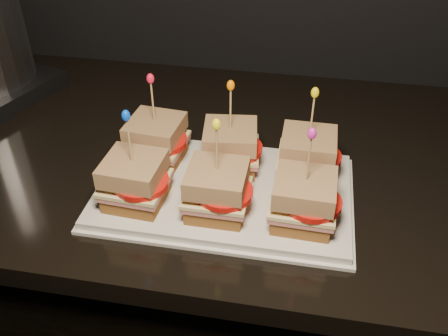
# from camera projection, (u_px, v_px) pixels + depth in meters

# --- Properties ---
(cabinet) EXTENTS (2.51, 0.63, 0.87)m
(cabinet) POSITION_uv_depth(u_px,v_px,m) (178.00, 306.00, 1.20)
(cabinet) COLOR black
(cabinet) RESTS_ON ground
(granite_slab) EXTENTS (2.55, 0.67, 0.04)m
(granite_slab) POSITION_uv_depth(u_px,v_px,m) (165.00, 151.00, 0.93)
(granite_slab) COLOR black
(granite_slab) RESTS_ON cabinet
(platter) EXTENTS (0.39, 0.24, 0.02)m
(platter) POSITION_uv_depth(u_px,v_px,m) (224.00, 191.00, 0.79)
(platter) COLOR white
(platter) RESTS_ON granite_slab
(platter_rim) EXTENTS (0.40, 0.26, 0.01)m
(platter_rim) POSITION_uv_depth(u_px,v_px,m) (224.00, 194.00, 0.80)
(platter_rim) COLOR white
(platter_rim) RESTS_ON granite_slab
(sandwich_0_bread_bot) EXTENTS (0.09, 0.09, 0.02)m
(sandwich_0_bread_bot) POSITION_uv_depth(u_px,v_px,m) (158.00, 153.00, 0.84)
(sandwich_0_bread_bot) COLOR #573610
(sandwich_0_bread_bot) RESTS_ON platter
(sandwich_0_ham) EXTENTS (0.10, 0.10, 0.01)m
(sandwich_0_ham) POSITION_uv_depth(u_px,v_px,m) (157.00, 145.00, 0.83)
(sandwich_0_ham) COLOR #BF5D5E
(sandwich_0_ham) RESTS_ON sandwich_0_bread_bot
(sandwich_0_cheese) EXTENTS (0.10, 0.10, 0.01)m
(sandwich_0_cheese) POSITION_uv_depth(u_px,v_px,m) (157.00, 142.00, 0.83)
(sandwich_0_cheese) COLOR #F4E69A
(sandwich_0_cheese) RESTS_ON sandwich_0_ham
(sandwich_0_tomato) EXTENTS (0.08, 0.08, 0.01)m
(sandwich_0_tomato) POSITION_uv_depth(u_px,v_px,m) (162.00, 141.00, 0.82)
(sandwich_0_tomato) COLOR red
(sandwich_0_tomato) RESTS_ON sandwich_0_cheese
(sandwich_0_bread_top) EXTENTS (0.09, 0.09, 0.03)m
(sandwich_0_bread_top) POSITION_uv_depth(u_px,v_px,m) (155.00, 128.00, 0.81)
(sandwich_0_bread_top) COLOR brown
(sandwich_0_bread_top) RESTS_ON sandwich_0_tomato
(sandwich_0_pick) EXTENTS (0.00, 0.00, 0.09)m
(sandwich_0_pick) POSITION_uv_depth(u_px,v_px,m) (153.00, 104.00, 0.79)
(sandwich_0_pick) COLOR tan
(sandwich_0_pick) RESTS_ON sandwich_0_bread_top
(sandwich_0_frill) EXTENTS (0.01, 0.01, 0.02)m
(sandwich_0_frill) POSITION_uv_depth(u_px,v_px,m) (150.00, 79.00, 0.76)
(sandwich_0_frill) COLOR red
(sandwich_0_frill) RESTS_ON sandwich_0_pick
(sandwich_1_bread_bot) EXTENTS (0.09, 0.09, 0.02)m
(sandwich_1_bread_bot) POSITION_uv_depth(u_px,v_px,m) (230.00, 161.00, 0.82)
(sandwich_1_bread_bot) COLOR #573610
(sandwich_1_bread_bot) RESTS_ON platter
(sandwich_1_ham) EXTENTS (0.10, 0.10, 0.01)m
(sandwich_1_ham) POSITION_uv_depth(u_px,v_px,m) (230.00, 153.00, 0.81)
(sandwich_1_ham) COLOR #BF5D5E
(sandwich_1_ham) RESTS_ON sandwich_1_bread_bot
(sandwich_1_cheese) EXTENTS (0.10, 0.10, 0.01)m
(sandwich_1_cheese) POSITION_uv_depth(u_px,v_px,m) (230.00, 149.00, 0.81)
(sandwich_1_cheese) COLOR #F4E69A
(sandwich_1_cheese) RESTS_ON sandwich_1_ham
(sandwich_1_tomato) EXTENTS (0.08, 0.08, 0.01)m
(sandwich_1_tomato) POSITION_uv_depth(u_px,v_px,m) (237.00, 148.00, 0.80)
(sandwich_1_tomato) COLOR red
(sandwich_1_tomato) RESTS_ON sandwich_1_cheese
(sandwich_1_bread_top) EXTENTS (0.09, 0.09, 0.03)m
(sandwich_1_bread_top) POSITION_uv_depth(u_px,v_px,m) (230.00, 136.00, 0.79)
(sandwich_1_bread_top) COLOR brown
(sandwich_1_bread_top) RESTS_ON sandwich_1_tomato
(sandwich_1_pick) EXTENTS (0.00, 0.00, 0.09)m
(sandwich_1_pick) POSITION_uv_depth(u_px,v_px,m) (230.00, 112.00, 0.77)
(sandwich_1_pick) COLOR tan
(sandwich_1_pick) RESTS_ON sandwich_1_bread_top
(sandwich_1_frill) EXTENTS (0.01, 0.01, 0.02)m
(sandwich_1_frill) POSITION_uv_depth(u_px,v_px,m) (231.00, 85.00, 0.74)
(sandwich_1_frill) COLOR orange
(sandwich_1_frill) RESTS_ON sandwich_1_pick
(sandwich_2_bread_bot) EXTENTS (0.08, 0.08, 0.02)m
(sandwich_2_bread_bot) POSITION_uv_depth(u_px,v_px,m) (306.00, 169.00, 0.81)
(sandwich_2_bread_bot) COLOR #573610
(sandwich_2_bread_bot) RESTS_ON platter
(sandwich_2_ham) EXTENTS (0.09, 0.09, 0.01)m
(sandwich_2_ham) POSITION_uv_depth(u_px,v_px,m) (307.00, 161.00, 0.80)
(sandwich_2_ham) COLOR #BF5D5E
(sandwich_2_ham) RESTS_ON sandwich_2_bread_bot
(sandwich_2_cheese) EXTENTS (0.09, 0.09, 0.01)m
(sandwich_2_cheese) POSITION_uv_depth(u_px,v_px,m) (307.00, 157.00, 0.79)
(sandwich_2_cheese) COLOR #F4E69A
(sandwich_2_cheese) RESTS_ON sandwich_2_ham
(sandwich_2_tomato) EXTENTS (0.08, 0.08, 0.01)m
(sandwich_2_tomato) POSITION_uv_depth(u_px,v_px,m) (315.00, 156.00, 0.78)
(sandwich_2_tomato) COLOR red
(sandwich_2_tomato) RESTS_ON sandwich_2_cheese
(sandwich_2_bread_top) EXTENTS (0.08, 0.08, 0.03)m
(sandwich_2_bread_top) POSITION_uv_depth(u_px,v_px,m) (309.00, 144.00, 0.78)
(sandwich_2_bread_top) COLOR brown
(sandwich_2_bread_top) RESTS_ON sandwich_2_tomato
(sandwich_2_pick) EXTENTS (0.00, 0.00, 0.09)m
(sandwich_2_pick) POSITION_uv_depth(u_px,v_px,m) (312.00, 119.00, 0.75)
(sandwich_2_pick) COLOR tan
(sandwich_2_pick) RESTS_ON sandwich_2_bread_top
(sandwich_2_frill) EXTENTS (0.01, 0.01, 0.02)m
(sandwich_2_frill) POSITION_uv_depth(u_px,v_px,m) (315.00, 93.00, 0.72)
(sandwich_2_frill) COLOR yellow
(sandwich_2_frill) RESTS_ON sandwich_2_pick
(sandwich_3_bread_bot) EXTENTS (0.09, 0.09, 0.02)m
(sandwich_3_bread_bot) POSITION_uv_depth(u_px,v_px,m) (137.00, 194.00, 0.75)
(sandwich_3_bread_bot) COLOR #573610
(sandwich_3_bread_bot) RESTS_ON platter
(sandwich_3_ham) EXTENTS (0.10, 0.09, 0.01)m
(sandwich_3_ham) POSITION_uv_depth(u_px,v_px,m) (136.00, 186.00, 0.74)
(sandwich_3_ham) COLOR #BF5D5E
(sandwich_3_ham) RESTS_ON sandwich_3_bread_bot
(sandwich_3_cheese) EXTENTS (0.10, 0.09, 0.01)m
(sandwich_3_cheese) POSITION_uv_depth(u_px,v_px,m) (135.00, 183.00, 0.74)
(sandwich_3_cheese) COLOR #F4E69A
(sandwich_3_cheese) RESTS_ON sandwich_3_ham
(sandwich_3_tomato) EXTENTS (0.08, 0.08, 0.01)m
(sandwich_3_tomato) POSITION_uv_depth(u_px,v_px,m) (141.00, 182.00, 0.73)
(sandwich_3_tomato) COLOR red
(sandwich_3_tomato) RESTS_ON sandwich_3_cheese
(sandwich_3_bread_top) EXTENTS (0.09, 0.09, 0.03)m
(sandwich_3_bread_top) POSITION_uv_depth(u_px,v_px,m) (133.00, 169.00, 0.72)
(sandwich_3_bread_top) COLOR brown
(sandwich_3_bread_top) RESTS_ON sandwich_3_tomato
(sandwich_3_pick) EXTENTS (0.00, 0.00, 0.09)m
(sandwich_3_pick) POSITION_uv_depth(u_px,v_px,m) (130.00, 143.00, 0.70)
(sandwich_3_pick) COLOR tan
(sandwich_3_pick) RESTS_ON sandwich_3_bread_top
(sandwich_3_frill) EXTENTS (0.01, 0.01, 0.02)m
(sandwich_3_frill) POSITION_uv_depth(u_px,v_px,m) (126.00, 116.00, 0.67)
(sandwich_3_frill) COLOR blue
(sandwich_3_frill) RESTS_ON sandwich_3_pick
(sandwich_4_bread_bot) EXTENTS (0.08, 0.08, 0.02)m
(sandwich_4_bread_bot) POSITION_uv_depth(u_px,v_px,m) (217.00, 204.00, 0.74)
(sandwich_4_bread_bot) COLOR #573610
(sandwich_4_bread_bot) RESTS_ON platter
(sandwich_4_ham) EXTENTS (0.09, 0.09, 0.01)m
(sandwich_4_ham) POSITION_uv_depth(u_px,v_px,m) (217.00, 196.00, 0.73)
(sandwich_4_ham) COLOR #BF5D5E
(sandwich_4_ham) RESTS_ON sandwich_4_bread_bot
(sandwich_4_cheese) EXTENTS (0.09, 0.09, 0.01)m
(sandwich_4_cheese) POSITION_uv_depth(u_px,v_px,m) (217.00, 192.00, 0.72)
(sandwich_4_cheese) COLOR #F4E69A
(sandwich_4_cheese) RESTS_ON sandwich_4_ham
(sandwich_4_tomato) EXTENTS (0.08, 0.08, 0.01)m
(sandwich_4_tomato) POSITION_uv_depth(u_px,v_px,m) (225.00, 192.00, 0.71)
(sandwich_4_tomato) COLOR red
(sandwich_4_tomato) RESTS_ON sandwich_4_cheese
(sandwich_4_bread_top) EXTENTS (0.08, 0.08, 0.03)m
(sandwich_4_bread_top) POSITION_uv_depth(u_px,v_px,m) (217.00, 178.00, 0.71)
(sandwich_4_bread_top) COLOR brown
(sandwich_4_bread_top) RESTS_ON sandwich_4_tomato
(sandwich_4_pick) EXTENTS (0.00, 0.00, 0.09)m
(sandwich_4_pick) POSITION_uv_depth(u_px,v_px,m) (217.00, 152.00, 0.68)
(sandwich_4_pick) COLOR tan
(sandwich_4_pick) RESTS_ON sandwich_4_bread_top
(sandwich_4_frill) EXTENTS (0.01, 0.01, 0.02)m
(sandwich_4_frill) POSITION_uv_depth(u_px,v_px,m) (216.00, 124.00, 0.65)
(sandwich_4_frill) COLOR yellow
(sandwich_4_frill) RESTS_ON sandwich_4_pick
(sandwich_5_bread_bot) EXTENTS (0.09, 0.09, 0.02)m
(sandwich_5_bread_bot) POSITION_uv_depth(u_px,v_px,m) (302.00, 214.00, 0.72)
(sandwich_5_bread_bot) COLOR #573610
(sandwich_5_bread_bot) RESTS_ON platter
(sandwich_5_ham) EXTENTS (0.09, 0.09, 0.01)m
(sandwich_5_ham) POSITION_uv_depth(u_px,v_px,m) (303.00, 206.00, 0.71)
(sandwich_5_ham) COLOR #BF5D5E
(sandwich_5_ham) RESTS_ON sandwich_5_bread_bot
(sandwich_5_cheese) EXTENTS (0.10, 0.09, 0.01)m
(sandwich_5_cheese) POSITION_uv_depth(u_px,v_px,m) (303.00, 202.00, 0.70)
(sandwich_5_cheese) COLOR #F4E69A
(sandwich_5_cheese) RESTS_ON sandwich_5_ham
(sandwich_5_tomato) EXTENTS (0.08, 0.08, 0.01)m
(sandwich_5_tomato) POSITION_uv_depth(u_px,v_px,m) (312.00, 202.00, 0.69)
(sandwich_5_tomato) COLOR red
(sandwich_5_tomato) RESTS_ON sandwich_5_cheese
(sandwich_5_bread_top) EXTENTS (0.09, 0.09, 0.03)m
(sandwich_5_bread_top) POSITION_uv_depth(u_px,v_px,m) (305.00, 188.00, 0.69)
(sandwich_5_bread_top) COLOR brown
(sandwich_5_bread_top) RESTS_ON sandwich_5_tomato
(sandwich_5_pick) EXTENTS (0.00, 0.00, 0.09)m
(sandwich_5_pick) POSITION_uv_depth(u_px,v_px,m) (308.00, 162.00, 0.66)
(sandwich_5_pick) COLOR tan
(sandwich_5_pick) RESTS_ON sandwich_5_bread_top
(sandwich_5_frill) EXTENTS (0.01, 0.01, 0.02)m
(sandwich_5_frill) POSITION_uv_depth(u_px,v_px,m) (312.00, 134.00, 0.64)
(sandwich_5_frill) COLOR #D02398
(sandwich_5_frill) RESTS_ON sandwich_5_pick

